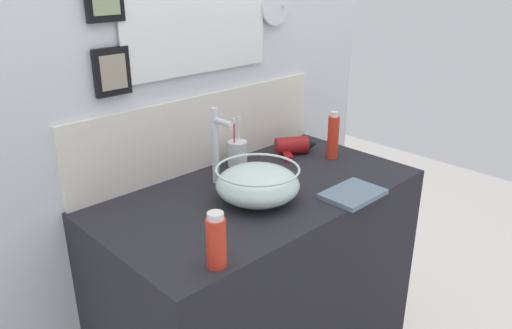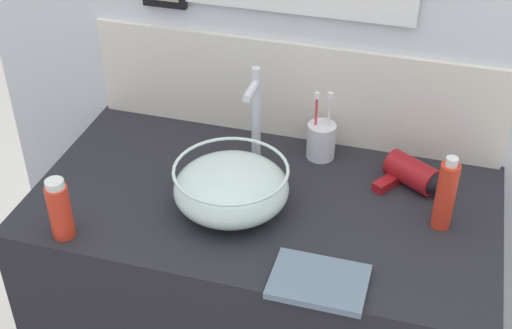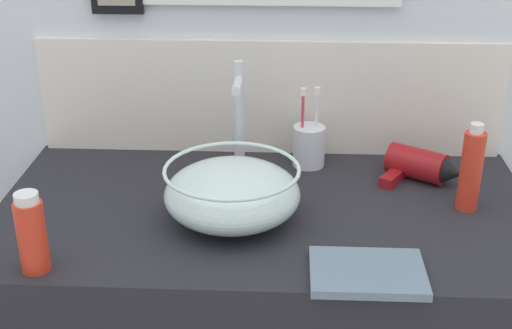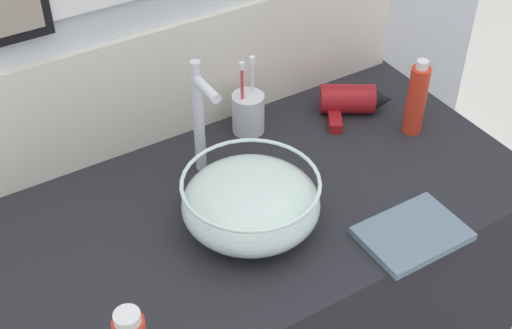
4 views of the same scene
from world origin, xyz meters
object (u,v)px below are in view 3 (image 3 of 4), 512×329
Objects in this scene: hair_drier at (422,166)px; toothbrush_cup at (309,145)px; hand_towel at (367,273)px; glass_bowl_sink at (232,193)px; soap_dispenser at (471,170)px; faucet at (239,115)px; spray_bottle at (32,234)px.

toothbrush_cup is at bearing 164.90° from hair_drier.
toothbrush_cup is at bearing 101.56° from hand_towel.
hand_towel is (0.26, -0.19, -0.05)m from glass_bowl_sink.
soap_dispenser is (0.49, 0.08, 0.03)m from glass_bowl_sink.
faucet is 0.49m from hand_towel.
spray_bottle is (-0.50, -0.48, 0.02)m from toothbrush_cup.
hand_towel is (0.26, -0.40, -0.14)m from faucet.
faucet is at bearing 122.66° from hand_towel.
toothbrush_cup is 0.69m from spray_bottle.
hand_towel is (-0.23, -0.27, -0.08)m from soap_dispenser.
glass_bowl_sink is 0.39m from spray_bottle.
glass_bowl_sink is at bearing -153.31° from hair_drier.
glass_bowl_sink is 1.35× the size of hand_towel.
soap_dispenser is 0.36m from hand_towel.
spray_bottle is (-0.34, -0.20, 0.01)m from glass_bowl_sink.
spray_bottle is 0.60m from hand_towel.
spray_bottle is 0.87m from soap_dispenser.
glass_bowl_sink is 1.39× the size of hair_drier.
glass_bowl_sink is 1.43× the size of toothbrush_cup.
toothbrush_cup reaches higher than glass_bowl_sink.
hair_drier is at bearing 26.69° from glass_bowl_sink.
soap_dispenser is (0.07, -0.13, 0.06)m from hair_drier.
hair_drier is at bearing 68.63° from hand_towel.
hair_drier is at bearing 28.49° from spray_bottle.
glass_bowl_sink is 1.01× the size of faucet.
spray_bottle is 0.75× the size of hand_towel.
hair_drier is at bearing 0.56° from faucet.
toothbrush_cup is at bearing 24.50° from faucet.
faucet is at bearing -155.50° from toothbrush_cup.
hair_drier is at bearing 119.30° from soap_dispenser.
toothbrush_cup is (0.16, 0.07, -0.10)m from faucet.
soap_dispenser is at bearing 49.35° from hand_towel.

